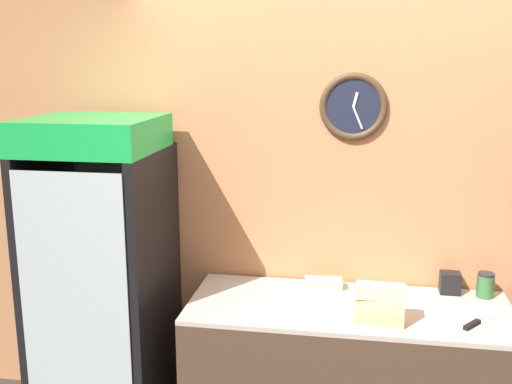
{
  "coord_description": "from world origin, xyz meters",
  "views": [
    {
      "loc": [
        0.01,
        -2.11,
        2.15
      ],
      "look_at": [
        -0.5,
        0.89,
        1.46
      ],
      "focal_mm": 42.0,
      "sensor_mm": 36.0,
      "label": 1
    }
  ],
  "objects_px": {
    "beverage_cooler": "(106,264)",
    "sandwich_stack_top": "(381,291)",
    "sandwich_stack_middle": "(380,304)",
    "chefs_knife": "(478,322)",
    "condiment_jar": "(485,285)",
    "sandwich_flat_left": "(323,283)",
    "napkin_dispenser": "(450,283)",
    "sandwich_stack_bottom": "(380,317)"
  },
  "relations": [
    {
      "from": "sandwich_stack_bottom",
      "to": "sandwich_stack_middle",
      "type": "bearing_deg",
      "value": 0.0
    },
    {
      "from": "beverage_cooler",
      "to": "sandwich_stack_bottom",
      "type": "height_order",
      "value": "beverage_cooler"
    },
    {
      "from": "napkin_dispenser",
      "to": "sandwich_flat_left",
      "type": "bearing_deg",
      "value": -175.8
    },
    {
      "from": "napkin_dispenser",
      "to": "condiment_jar",
      "type": "bearing_deg",
      "value": -7.37
    },
    {
      "from": "beverage_cooler",
      "to": "sandwich_stack_top",
      "type": "height_order",
      "value": "beverage_cooler"
    },
    {
      "from": "chefs_knife",
      "to": "napkin_dispenser",
      "type": "height_order",
      "value": "napkin_dispenser"
    },
    {
      "from": "beverage_cooler",
      "to": "napkin_dispenser",
      "type": "relative_size",
      "value": 15.35
    },
    {
      "from": "sandwich_flat_left",
      "to": "condiment_jar",
      "type": "bearing_deg",
      "value": 1.79
    },
    {
      "from": "sandwich_stack_bottom",
      "to": "chefs_knife",
      "type": "relative_size",
      "value": 0.89
    },
    {
      "from": "sandwich_stack_top",
      "to": "sandwich_flat_left",
      "type": "relative_size",
      "value": 1.11
    },
    {
      "from": "beverage_cooler",
      "to": "napkin_dispenser",
      "type": "height_order",
      "value": "beverage_cooler"
    },
    {
      "from": "beverage_cooler",
      "to": "sandwich_stack_middle",
      "type": "distance_m",
      "value": 1.54
    },
    {
      "from": "sandwich_stack_top",
      "to": "chefs_knife",
      "type": "distance_m",
      "value": 0.51
    },
    {
      "from": "chefs_knife",
      "to": "napkin_dispenser",
      "type": "distance_m",
      "value": 0.4
    },
    {
      "from": "sandwich_stack_bottom",
      "to": "sandwich_stack_top",
      "type": "xyz_separation_m",
      "value": [
        0.0,
        0.0,
        0.13
      ]
    },
    {
      "from": "chefs_knife",
      "to": "sandwich_stack_bottom",
      "type": "bearing_deg",
      "value": -171.11
    },
    {
      "from": "sandwich_flat_left",
      "to": "napkin_dispenser",
      "type": "relative_size",
      "value": 1.82
    },
    {
      "from": "sandwich_stack_middle",
      "to": "sandwich_flat_left",
      "type": "distance_m",
      "value": 0.51
    },
    {
      "from": "sandwich_stack_bottom",
      "to": "sandwich_flat_left",
      "type": "height_order",
      "value": "sandwich_stack_bottom"
    },
    {
      "from": "sandwich_stack_middle",
      "to": "sandwich_flat_left",
      "type": "bearing_deg",
      "value": 126.29
    },
    {
      "from": "sandwich_flat_left",
      "to": "sandwich_stack_bottom",
      "type": "bearing_deg",
      "value": -53.71
    },
    {
      "from": "sandwich_stack_bottom",
      "to": "condiment_jar",
      "type": "bearing_deg",
      "value": 36.95
    },
    {
      "from": "napkin_dispenser",
      "to": "sandwich_stack_top",
      "type": "bearing_deg",
      "value": -130.79
    },
    {
      "from": "beverage_cooler",
      "to": "condiment_jar",
      "type": "xyz_separation_m",
      "value": [
        2.1,
        0.23,
        -0.08
      ]
    },
    {
      "from": "sandwich_flat_left",
      "to": "condiment_jar",
      "type": "height_order",
      "value": "condiment_jar"
    },
    {
      "from": "napkin_dispenser",
      "to": "beverage_cooler",
      "type": "bearing_deg",
      "value": -172.59
    },
    {
      "from": "beverage_cooler",
      "to": "condiment_jar",
      "type": "bearing_deg",
      "value": 6.13
    },
    {
      "from": "sandwich_stack_bottom",
      "to": "napkin_dispenser",
      "type": "bearing_deg",
      "value": 49.21
    },
    {
      "from": "sandwich_flat_left",
      "to": "chefs_knife",
      "type": "distance_m",
      "value": 0.85
    },
    {
      "from": "sandwich_stack_bottom",
      "to": "sandwich_flat_left",
      "type": "distance_m",
      "value": 0.51
    },
    {
      "from": "beverage_cooler",
      "to": "sandwich_stack_top",
      "type": "distance_m",
      "value": 1.53
    },
    {
      "from": "sandwich_stack_bottom",
      "to": "chefs_knife",
      "type": "distance_m",
      "value": 0.49
    },
    {
      "from": "sandwich_stack_middle",
      "to": "condiment_jar",
      "type": "xyz_separation_m",
      "value": [
        0.58,
        0.44,
        -0.03
      ]
    },
    {
      "from": "sandwich_stack_middle",
      "to": "chefs_knife",
      "type": "relative_size",
      "value": 0.89
    },
    {
      "from": "sandwich_stack_top",
      "to": "napkin_dispenser",
      "type": "bearing_deg",
      "value": 49.21
    },
    {
      "from": "sandwich_stack_bottom",
      "to": "condiment_jar",
      "type": "relative_size",
      "value": 1.78
    },
    {
      "from": "chefs_knife",
      "to": "condiment_jar",
      "type": "height_order",
      "value": "condiment_jar"
    },
    {
      "from": "chefs_knife",
      "to": "sandwich_stack_top",
      "type": "bearing_deg",
      "value": -171.11
    },
    {
      "from": "sandwich_stack_bottom",
      "to": "sandwich_stack_middle",
      "type": "height_order",
      "value": "sandwich_stack_middle"
    },
    {
      "from": "condiment_jar",
      "to": "sandwich_stack_top",
      "type": "bearing_deg",
      "value": -143.05
    },
    {
      "from": "sandwich_stack_middle",
      "to": "chefs_knife",
      "type": "distance_m",
      "value": 0.49
    },
    {
      "from": "sandwich_flat_left",
      "to": "chefs_knife",
      "type": "bearing_deg",
      "value": -23.2
    }
  ]
}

